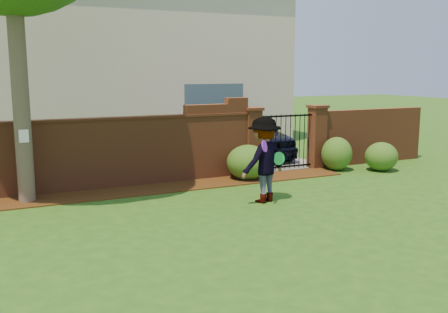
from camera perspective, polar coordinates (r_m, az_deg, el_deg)
name	(u,v)px	position (r m, az deg, el deg)	size (l,w,h in m)	color
ground	(241,222)	(9.90, 1.91, -7.39)	(80.00, 80.00, 0.01)	#264F13
mulch_bed	(144,190)	(12.56, -8.99, -3.73)	(11.10, 1.08, 0.03)	#361D09
brick_wall	(93,152)	(12.78, -14.50, 0.48)	(8.70, 0.31, 2.16)	brown
brick_wall_return	(369,136)	(16.67, 15.97, 2.22)	(4.00, 0.25, 1.70)	brown
pillar_left	(252,140)	(14.25, 3.16, 1.81)	(0.50, 0.50, 1.88)	brown
pillar_right	(317,136)	(15.42, 10.38, 2.26)	(0.50, 0.50, 1.88)	brown
iron_gate	(285,142)	(14.82, 6.90, 1.66)	(1.78, 0.03, 1.60)	black
driveway	(226,151)	(18.41, 0.22, 0.61)	(3.20, 8.00, 0.01)	slate
house	(127,64)	(21.10, -10.81, 10.20)	(12.40, 6.40, 6.30)	beige
car	(253,134)	(17.16, 3.26, 2.48)	(1.80, 4.47, 1.52)	black
paper_notice	(24,136)	(11.73, -21.53, 2.14)	(0.20, 0.01, 0.28)	white
shrub_left	(248,162)	(13.59, 2.71, -0.65)	(1.15, 1.15, 0.94)	#235118
shrub_middle	(337,154)	(15.19, 12.52, 0.30)	(0.89, 0.89, 0.98)	#235118
shrub_right	(381,157)	(15.46, 17.22, -0.01)	(0.94, 0.94, 0.84)	#235118
man	(265,160)	(11.20, 4.62, -0.40)	(1.22, 0.70, 1.89)	gray
frisbee_purple	(264,146)	(10.71, 4.56, 1.16)	(0.26, 0.26, 0.02)	purple
frisbee_green	(279,158)	(11.25, 6.16, -0.21)	(0.29, 0.29, 0.03)	green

